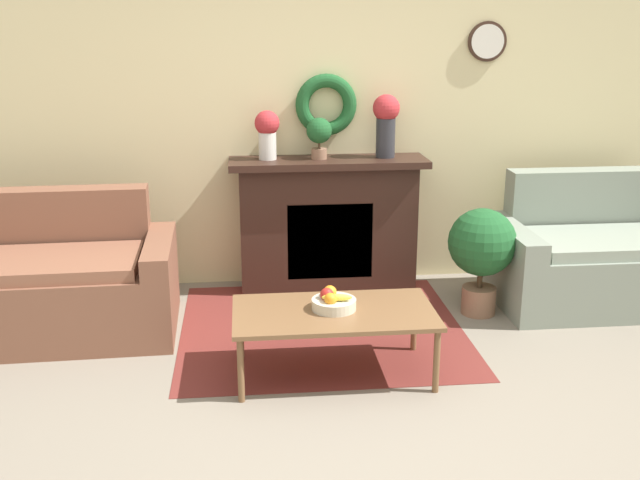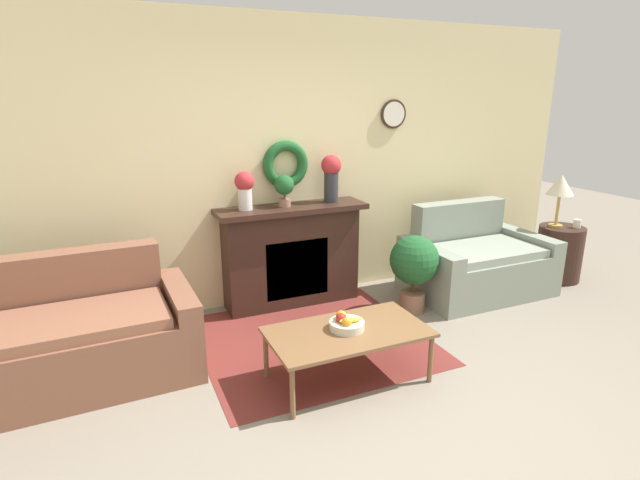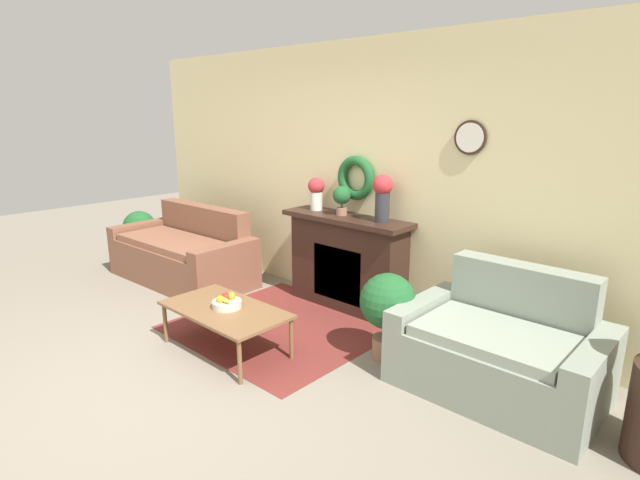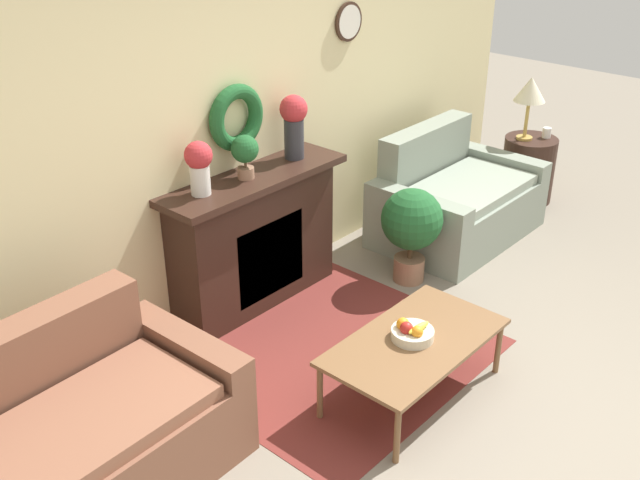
# 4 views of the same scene
# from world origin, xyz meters

# --- Properties ---
(ground_plane) EXTENTS (16.00, 16.00, 0.00)m
(ground_plane) POSITION_xyz_m (0.00, 0.00, 0.00)
(ground_plane) COLOR gray
(floor_rug) EXTENTS (1.83, 1.72, 0.01)m
(floor_rug) POSITION_xyz_m (-0.12, 1.37, 0.00)
(floor_rug) COLOR maroon
(floor_rug) RESTS_ON ground_plane
(wall_back) EXTENTS (6.80, 0.16, 2.70)m
(wall_back) POSITION_xyz_m (0.00, 2.39, 1.35)
(wall_back) COLOR beige
(wall_back) RESTS_ON ground_plane
(fireplace) EXTENTS (1.43, 0.41, 0.98)m
(fireplace) POSITION_xyz_m (0.01, 2.18, 0.50)
(fireplace) COLOR #331E16
(fireplace) RESTS_ON ground_plane
(couch_left) EXTENTS (1.91, 0.95, 0.88)m
(couch_left) POSITION_xyz_m (-2.01, 1.52, 0.32)
(couch_left) COLOR brown
(couch_left) RESTS_ON ground_plane
(loveseat_right) EXTENTS (1.42, 0.92, 0.89)m
(loveseat_right) POSITION_xyz_m (1.88, 1.71, 0.31)
(loveseat_right) COLOR gray
(loveseat_right) RESTS_ON ground_plane
(coffee_table) EXTENTS (1.13, 0.62, 0.39)m
(coffee_table) POSITION_xyz_m (-0.12, 0.72, 0.36)
(coffee_table) COLOR brown
(coffee_table) RESTS_ON ground_plane
(fruit_bowl) EXTENTS (0.25, 0.25, 0.12)m
(fruit_bowl) POSITION_xyz_m (-0.12, 0.74, 0.43)
(fruit_bowl) COLOR beige
(fruit_bowl) RESTS_ON coffee_table
(side_table_by_loveseat) EXTENTS (0.48, 0.48, 0.60)m
(side_table_by_loveseat) POSITION_xyz_m (2.95, 1.60, 0.30)
(side_table_by_loveseat) COLOR #331E16
(side_table_by_loveseat) RESTS_ON ground_plane
(table_lamp) EXTENTS (0.28, 0.28, 0.57)m
(table_lamp) POSITION_xyz_m (2.89, 1.64, 1.05)
(table_lamp) COLOR #B28E42
(table_lamp) RESTS_ON side_table_by_loveseat
(mug) EXTENTS (0.08, 0.08, 0.09)m
(mug) POSITION_xyz_m (3.06, 1.51, 0.65)
(mug) COLOR silver
(mug) RESTS_ON side_table_by_loveseat
(vase_on_mantel_left) EXTENTS (0.18, 0.18, 0.35)m
(vase_on_mantel_left) POSITION_xyz_m (-0.42, 2.19, 1.19)
(vase_on_mantel_left) COLOR silver
(vase_on_mantel_left) RESTS_ON fireplace
(vase_on_mantel_right) EXTENTS (0.20, 0.20, 0.45)m
(vase_on_mantel_right) POSITION_xyz_m (0.44, 2.19, 1.25)
(vase_on_mantel_right) COLOR #2D2D33
(vase_on_mantel_right) RESTS_ON fireplace
(potted_plant_on_mantel) EXTENTS (0.18, 0.18, 0.30)m
(potted_plant_on_mantel) POSITION_xyz_m (-0.05, 2.17, 1.17)
(potted_plant_on_mantel) COLOR #8E664C
(potted_plant_on_mantel) RESTS_ON fireplace
(potted_plant_floor_by_loveseat) EXTENTS (0.46, 0.46, 0.74)m
(potted_plant_floor_by_loveseat) POSITION_xyz_m (0.99, 1.53, 0.47)
(potted_plant_floor_by_loveseat) COLOR #8E664C
(potted_plant_floor_by_loveseat) RESTS_ON ground_plane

